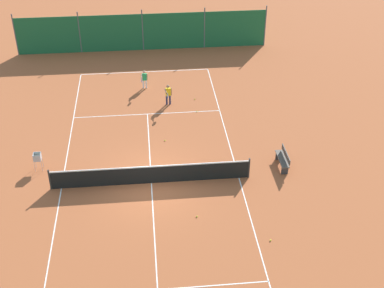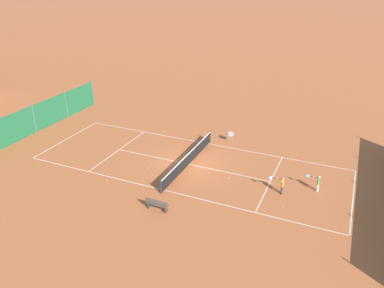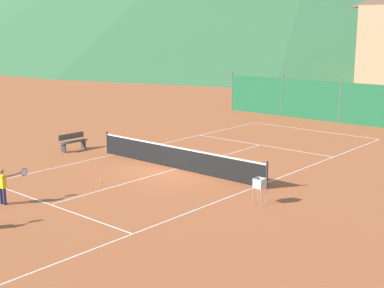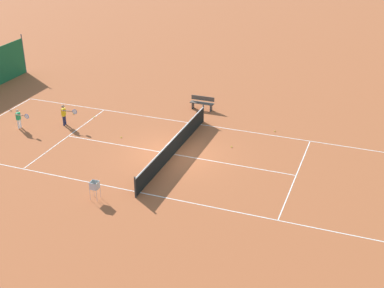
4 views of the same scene
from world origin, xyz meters
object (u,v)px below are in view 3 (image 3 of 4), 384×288
(tennis_ball_far_corner, at_px, (168,139))
(tennis_ball_alley_left, at_px, (7,188))
(tennis_ball_near_corner, at_px, (185,152))
(player_near_baseline, at_px, (3,184))
(ball_hopper, at_px, (260,185))
(tennis_net, at_px, (177,157))
(courtside_bench, at_px, (73,141))
(tennis_ball_by_net_right, at_px, (101,182))

(tennis_ball_far_corner, bearing_deg, tennis_ball_alley_left, -80.26)
(tennis_ball_near_corner, bearing_deg, player_near_baseline, -86.57)
(ball_hopper, bearing_deg, tennis_net, 163.08)
(tennis_ball_near_corner, xyz_separation_m, courtside_bench, (-4.50, -3.27, 0.42))
(tennis_net, height_order, player_near_baseline, player_near_baseline)
(tennis_net, relative_size, player_near_baseline, 7.37)
(ball_hopper, height_order, courtside_bench, ball_hopper)
(tennis_ball_alley_left, distance_m, courtside_bench, 6.71)
(player_near_baseline, distance_m, tennis_ball_near_corner, 9.99)
(tennis_net, bearing_deg, ball_hopper, -16.92)
(tennis_ball_far_corner, bearing_deg, player_near_baseline, -73.82)
(tennis_ball_by_net_right, relative_size, ball_hopper, 0.07)
(tennis_ball_alley_left, xyz_separation_m, tennis_ball_by_net_right, (1.98, 2.86, 0.00))
(tennis_ball_alley_left, relative_size, tennis_ball_far_corner, 1.00)
(tennis_ball_alley_left, height_order, tennis_ball_by_net_right, same)
(tennis_ball_near_corner, distance_m, courtside_bench, 5.58)
(tennis_ball_far_corner, bearing_deg, tennis_ball_near_corner, -31.87)
(tennis_ball_alley_left, distance_m, ball_hopper, 9.43)
(tennis_ball_alley_left, bearing_deg, courtside_bench, 121.91)
(player_near_baseline, relative_size, tennis_ball_near_corner, 18.86)
(tennis_net, xyz_separation_m, tennis_ball_by_net_right, (-0.83, -3.52, -0.47))
(player_near_baseline, xyz_separation_m, tennis_ball_far_corner, (-3.39, 11.69, -0.69))
(tennis_net, bearing_deg, tennis_ball_by_net_right, -103.22)
(courtside_bench, bearing_deg, tennis_net, 6.27)
(tennis_ball_by_net_right, height_order, tennis_ball_far_corner, same)
(courtside_bench, bearing_deg, tennis_ball_near_corner, 36.02)
(player_near_baseline, xyz_separation_m, courtside_bench, (-5.09, 6.68, -0.28))
(tennis_net, distance_m, player_near_baseline, 7.49)
(player_near_baseline, height_order, ball_hopper, player_near_baseline)
(tennis_net, height_order, tennis_ball_by_net_right, tennis_net)
(player_near_baseline, xyz_separation_m, tennis_ball_near_corner, (-0.60, 9.95, -0.69))
(tennis_ball_near_corner, height_order, courtside_bench, courtside_bench)
(tennis_net, height_order, ball_hopper, tennis_net)
(tennis_ball_far_corner, bearing_deg, tennis_net, -42.89)
(tennis_ball_by_net_right, xyz_separation_m, ball_hopper, (6.13, 1.90, 0.63))
(tennis_ball_alley_left, bearing_deg, ball_hopper, 30.45)
(tennis_ball_near_corner, height_order, ball_hopper, ball_hopper)
(tennis_ball_far_corner, distance_m, tennis_ball_near_corner, 3.29)
(tennis_net, height_order, tennis_ball_alley_left, tennis_net)
(player_near_baseline, height_order, tennis_ball_by_net_right, player_near_baseline)
(tennis_ball_by_net_right, xyz_separation_m, courtside_bench, (-5.52, 2.82, 0.42))
(tennis_ball_by_net_right, xyz_separation_m, tennis_ball_far_corner, (-3.81, 7.83, 0.00))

